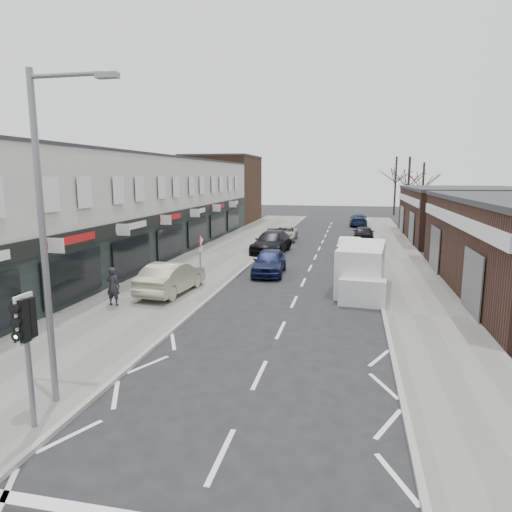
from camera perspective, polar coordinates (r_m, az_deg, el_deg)
The scene contains 21 objects.
ground at distance 12.02m, azimuth -1.56°, elevation -18.50°, with size 160.00×160.00×0.00m, color black.
pavement_left at distance 34.04m, azimuth -3.98°, elevation 0.37°, with size 5.50×64.00×0.12m, color slate.
pavement_right at distance 32.92m, azimuth 17.44°, elevation -0.40°, with size 3.50×64.00×0.12m, color slate.
shop_terrace_left at distance 33.86m, azimuth -16.35°, elevation 5.89°, with size 8.00×41.00×7.10m, color beige.
brick_block_far at distance 57.56m, azimuth -4.23°, elevation 8.24°, with size 8.00×10.00×8.00m, color #482F1F.
right_unit_far at distance 45.52m, azimuth 24.70°, elevation 4.69°, with size 10.00×16.00×4.50m, color #3A221A.
tree_far_a at distance 58.91m, azimuth 18.27°, elevation 3.90°, with size 3.60×3.60×8.00m, color #382D26, non-canonical shape.
tree_far_b at distance 65.15m, azimuth 19.90°, elevation 4.35°, with size 3.60×3.60×7.50m, color #382D26, non-canonical shape.
tree_far_c at distance 70.76m, azimuth 16.84°, elevation 4.91°, with size 3.60×3.60×8.50m, color #382D26, non-canonical shape.
traffic_light at distance 11.25m, azimuth -26.87°, elevation -8.28°, with size 0.28×0.60×3.10m.
street_lamp at distance 11.83m, azimuth -24.53°, elevation 3.69°, with size 2.23×0.22×8.00m.
warning_sign at distance 23.81m, azimuth -6.94°, elevation 1.38°, with size 0.12×0.80×2.70m.
white_van at distance 23.52m, azimuth 13.07°, elevation -1.64°, with size 2.59×6.15×2.32m.
sedan_on_pavement at distance 22.46m, azimuth -10.53°, elevation -2.65°, with size 1.62×4.65×1.53m, color #A19D80.
pedestrian at distance 20.92m, azimuth -17.45°, elevation -3.63°, with size 0.62×0.41×1.71m, color black.
parked_car_left_a at distance 26.85m, azimuth 1.68°, elevation -0.73°, with size 1.76×4.36×1.49m, color #12193B.
parked_car_left_b at distance 34.32m, azimuth 1.94°, elevation 1.72°, with size 2.24×5.52×1.60m, color black.
parked_car_left_c at distance 40.96m, azimuth 3.59°, elevation 2.80°, with size 2.07×4.50×1.25m, color #AEA28B.
parked_car_right_a at distance 33.94m, azimuth 11.69°, elevation 1.25°, with size 1.48×4.23×1.39m, color white.
parked_car_right_b at distance 40.63m, azimuth 13.29°, elevation 2.68°, with size 1.79×4.44×1.51m, color black.
parked_car_right_c at distance 54.25m, azimuth 12.68°, elevation 4.42°, with size 1.94×4.78×1.39m, color #13203E.
Camera 1 is at (2.49, -10.27, 5.73)m, focal length 32.00 mm.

